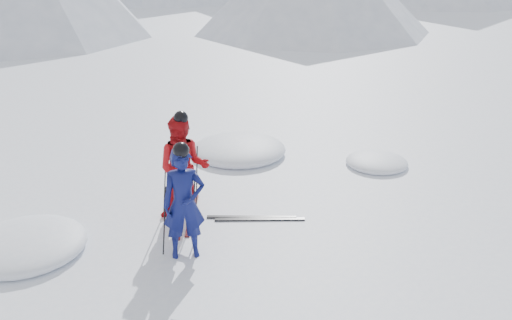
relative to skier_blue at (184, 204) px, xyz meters
name	(u,v)px	position (x,y,z in m)	size (l,w,h in m)	color
ground	(329,209)	(3.08, 0.34, -0.95)	(160.00, 160.00, 0.00)	white
skier_blue	(184,204)	(0.00, 0.00, 0.00)	(0.69, 0.45, 1.89)	#0E1455
skier_red	(184,169)	(0.45, 1.29, 0.05)	(0.97, 0.75, 1.99)	#AC0D12
pole_blue_left	(164,221)	(-0.30, 0.15, -0.32)	(0.02, 0.02, 1.26)	black
pole_blue_right	(194,212)	(0.25, 0.25, -0.32)	(0.02, 0.02, 1.26)	black
pole_red_left	(165,183)	(0.15, 1.54, -0.28)	(0.02, 0.02, 1.33)	black
pole_red_right	(197,179)	(0.75, 1.44, -0.28)	(0.02, 0.02, 1.33)	black
ski_worn_left	(180,217)	(0.33, 1.29, -0.93)	(0.09, 1.70, 0.03)	black
ski_worn_right	(192,215)	(0.57, 1.29, -0.93)	(0.09, 1.70, 0.03)	black
ski_loose_a	(252,217)	(1.55, 0.68, -0.93)	(0.09, 1.70, 0.03)	black
ski_loose_b	(260,219)	(1.65, 0.53, -0.93)	(0.09, 1.70, 0.03)	black
snow_lumps	(198,182)	(1.24, 2.70, -0.95)	(9.52, 4.70, 0.51)	white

